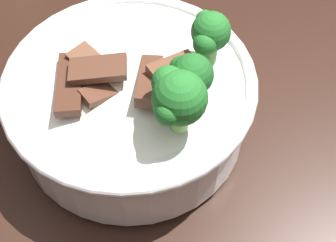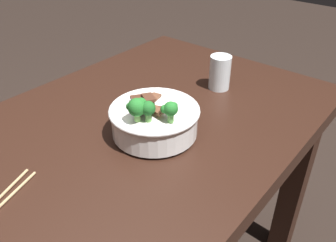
{
  "view_description": "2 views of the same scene",
  "coord_description": "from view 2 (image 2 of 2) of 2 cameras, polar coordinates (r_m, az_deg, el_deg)",
  "views": [
    {
      "loc": [
        -0.12,
        0.05,
        1.22
      ],
      "look_at": [
        0.1,
        -0.1,
        0.86
      ],
      "focal_mm": 50.45,
      "sensor_mm": 36.0,
      "label": 1
    },
    {
      "loc": [
        -0.45,
        -0.61,
        1.36
      ],
      "look_at": [
        0.17,
        -0.1,
        0.84
      ],
      "focal_mm": 37.47,
      "sensor_mm": 36.0,
      "label": 2
    }
  ],
  "objects": [
    {
      "name": "rice_bowl",
      "position": [
        0.93,
        -2.25,
        0.58
      ],
      "size": [
        0.24,
        0.24,
        0.15
      ],
      "color": "white",
      "rests_on": "dining_table"
    },
    {
      "name": "drinking_glass",
      "position": [
        1.19,
        8.41,
        7.52
      ],
      "size": [
        0.07,
        0.07,
        0.11
      ],
      "color": "white",
      "rests_on": "dining_table"
    },
    {
      "name": "chopsticks_pair",
      "position": [
        0.85,
        -25.62,
        -11.57
      ],
      "size": [
        0.2,
        0.09,
        0.01
      ],
      "color": "tan",
      "rests_on": "dining_table"
    },
    {
      "name": "dining_table",
      "position": [
        1.01,
        -10.72,
        -9.34
      ],
      "size": [
        1.53,
        0.83,
        0.8
      ],
      "color": "black",
      "rests_on": "ground"
    }
  ]
}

